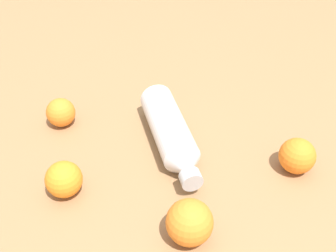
% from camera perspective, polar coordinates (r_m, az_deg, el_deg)
% --- Properties ---
extents(ground_plane, '(2.40, 2.40, 0.00)m').
position_cam_1_polar(ground_plane, '(0.87, -1.86, -3.62)').
color(ground_plane, olive).
extents(water_bottle, '(0.27, 0.20, 0.08)m').
position_cam_1_polar(water_bottle, '(0.85, 0.45, -1.04)').
color(water_bottle, silver).
rests_on(water_bottle, ground_plane).
extents(orange_0, '(0.08, 0.08, 0.08)m').
position_cam_1_polar(orange_0, '(0.69, 3.06, -13.46)').
color(orange_0, orange).
rests_on(orange_0, ground_plane).
extents(orange_1, '(0.07, 0.07, 0.07)m').
position_cam_1_polar(orange_1, '(0.84, 17.82, -4.04)').
color(orange_1, orange).
rests_on(orange_1, ground_plane).
extents(orange_2, '(0.07, 0.07, 0.07)m').
position_cam_1_polar(orange_2, '(0.95, -14.94, 1.87)').
color(orange_2, orange).
rests_on(orange_2, ground_plane).
extents(orange_3, '(0.07, 0.07, 0.07)m').
position_cam_1_polar(orange_3, '(0.79, -14.53, -7.32)').
color(orange_3, orange).
rests_on(orange_3, ground_plane).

